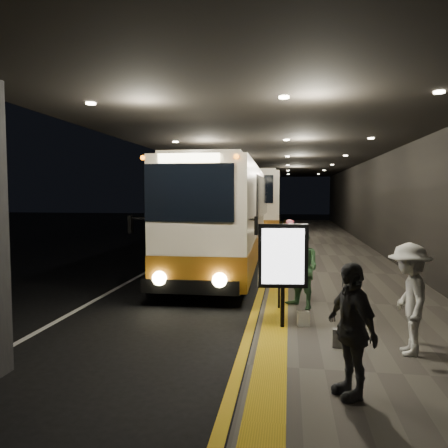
% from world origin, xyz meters
% --- Properties ---
extents(ground, '(90.00, 90.00, 0.00)m').
position_xyz_m(ground, '(0.00, 0.00, 0.00)').
color(ground, black).
extents(lane_line_white, '(0.12, 50.00, 0.01)m').
position_xyz_m(lane_line_white, '(-1.80, 5.00, 0.01)').
color(lane_line_white, silver).
rests_on(lane_line_white, ground).
extents(kerb_stripe_yellow, '(0.18, 50.00, 0.01)m').
position_xyz_m(kerb_stripe_yellow, '(2.35, 5.00, 0.01)').
color(kerb_stripe_yellow, gold).
rests_on(kerb_stripe_yellow, ground).
extents(sidewalk, '(4.50, 50.00, 0.15)m').
position_xyz_m(sidewalk, '(4.75, 5.00, 0.07)').
color(sidewalk, '#514C44').
rests_on(sidewalk, ground).
extents(tactile_strip, '(0.50, 50.00, 0.01)m').
position_xyz_m(tactile_strip, '(2.85, 5.00, 0.16)').
color(tactile_strip, gold).
rests_on(tactile_strip, sidewalk).
extents(terminal_wall, '(0.10, 50.00, 6.00)m').
position_xyz_m(terminal_wall, '(7.00, 5.00, 3.00)').
color(terminal_wall, black).
rests_on(terminal_wall, ground).
extents(support_columns, '(0.80, 24.80, 4.40)m').
position_xyz_m(support_columns, '(-1.50, 4.00, 2.20)').
color(support_columns, black).
rests_on(support_columns, ground).
extents(canopy, '(9.00, 50.00, 0.40)m').
position_xyz_m(canopy, '(2.50, 5.00, 4.60)').
color(canopy, black).
rests_on(canopy, support_columns).
extents(coach_main, '(2.73, 11.86, 3.67)m').
position_xyz_m(coach_main, '(0.80, 2.08, 1.76)').
color(coach_main, beige).
rests_on(coach_main, ground).
extents(coach_second, '(2.94, 12.65, 3.96)m').
position_xyz_m(coach_second, '(1.13, 15.40, 1.90)').
color(coach_second, beige).
rests_on(coach_second, ground).
extents(passenger_boarding, '(0.56, 0.71, 1.71)m').
position_xyz_m(passenger_boarding, '(3.19, 1.20, 1.01)').
color(passenger_boarding, '#D9657C').
rests_on(passenger_boarding, sidewalk).
extents(passenger_waiting_green, '(1.01, 1.02, 1.82)m').
position_xyz_m(passenger_waiting_green, '(3.39, -3.80, 1.06)').
color(passenger_waiting_green, '#37643B').
rests_on(passenger_waiting_green, sidewalk).
extents(passenger_waiting_white, '(0.61, 1.19, 1.80)m').
position_xyz_m(passenger_waiting_white, '(5.03, -6.39, 1.05)').
color(passenger_waiting_white, beige).
rests_on(passenger_waiting_white, sidewalk).
extents(passenger_waiting_grey, '(0.89, 1.13, 1.73)m').
position_xyz_m(passenger_waiting_grey, '(3.90, -8.04, 1.01)').
color(passenger_waiting_grey, '#444448').
rests_on(passenger_waiting_grey, sidewalk).
extents(bag_polka, '(0.27, 0.14, 0.32)m').
position_xyz_m(bag_polka, '(3.98, -6.28, 0.31)').
color(bag_polka, black).
rests_on(bag_polka, sidewalk).
extents(bag_plain, '(0.25, 0.19, 0.28)m').
position_xyz_m(bag_plain, '(3.41, -5.12, 0.29)').
color(bag_plain, silver).
rests_on(bag_plain, sidewalk).
extents(info_sign, '(0.95, 0.22, 2.01)m').
position_xyz_m(info_sign, '(3.00, -5.30, 1.51)').
color(info_sign, black).
rests_on(info_sign, sidewalk).
extents(stanchion_post, '(0.05, 0.05, 1.07)m').
position_xyz_m(stanchion_post, '(2.90, -3.88, 0.68)').
color(stanchion_post, black).
rests_on(stanchion_post, sidewalk).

